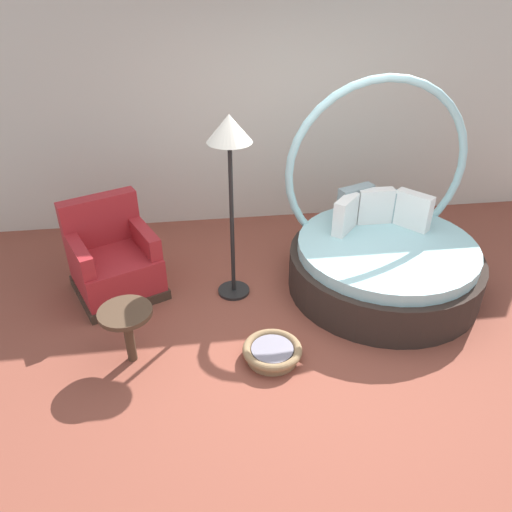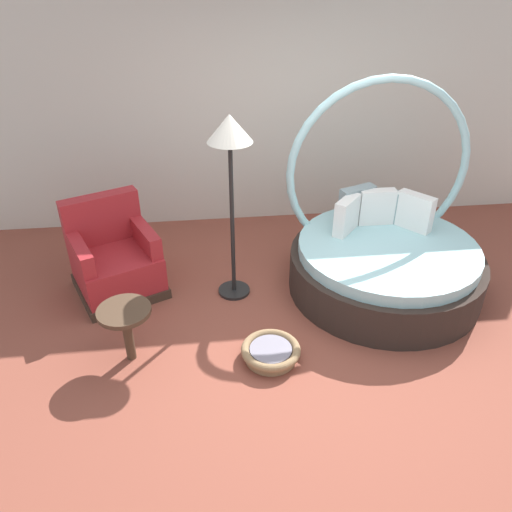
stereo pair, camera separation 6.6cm
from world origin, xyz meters
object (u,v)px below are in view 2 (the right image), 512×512
at_px(floor_lamp, 230,147).
at_px(red_armchair, 115,260).
at_px(pet_basket, 271,352).
at_px(side_table, 125,318).
at_px(round_daybed, 384,253).

bearing_deg(floor_lamp, red_armchair, 169.92).
bearing_deg(pet_basket, red_armchair, 139.24).
relative_size(side_table, floor_lamp, 0.29).
height_order(round_daybed, pet_basket, round_daybed).
relative_size(round_daybed, pet_basket, 3.97).
xyz_separation_m(side_table, floor_lamp, (0.95, 0.86, 1.11)).
distance_m(round_daybed, red_armchair, 2.71).
distance_m(pet_basket, side_table, 1.24).
height_order(red_armchair, floor_lamp, floor_lamp).
xyz_separation_m(round_daybed, pet_basket, (-1.28, -0.98, -0.31)).
bearing_deg(red_armchair, side_table, -77.85).
relative_size(pet_basket, floor_lamp, 0.28).
xyz_separation_m(round_daybed, side_table, (-2.47, -0.83, 0.05)).
bearing_deg(red_armchair, round_daybed, -5.13).
bearing_deg(side_table, floor_lamp, 42.31).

